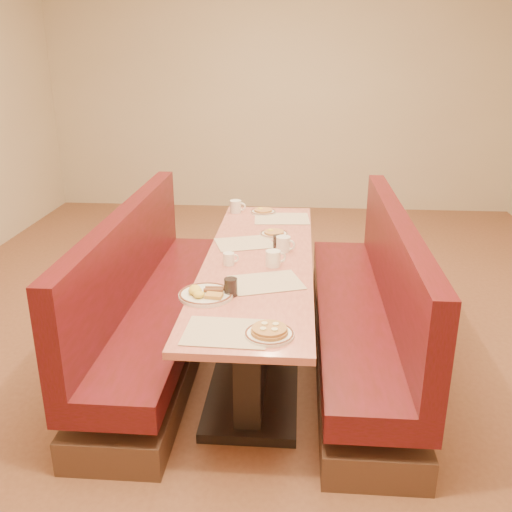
# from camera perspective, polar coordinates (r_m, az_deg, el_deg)

# --- Properties ---
(ground) EXTENTS (8.00, 8.00, 0.00)m
(ground) POSITION_cam_1_polar(r_m,az_deg,el_deg) (4.06, 0.25, -10.20)
(ground) COLOR #9E6647
(ground) RESTS_ON ground
(room_envelope) EXTENTS (6.04, 8.04, 2.82)m
(room_envelope) POSITION_cam_1_polar(r_m,az_deg,el_deg) (3.50, 0.30, 18.16)
(room_envelope) COLOR beige
(room_envelope) RESTS_ON ground
(diner_table) EXTENTS (0.70, 2.50, 0.75)m
(diner_table) POSITION_cam_1_polar(r_m,az_deg,el_deg) (3.89, 0.26, -5.44)
(diner_table) COLOR black
(diner_table) RESTS_ON ground
(booth_left) EXTENTS (0.55, 2.50, 1.05)m
(booth_left) POSITION_cam_1_polar(r_m,az_deg,el_deg) (4.01, -10.29, -5.17)
(booth_left) COLOR #4C3326
(booth_left) RESTS_ON ground
(booth_right) EXTENTS (0.55, 2.50, 1.05)m
(booth_right) POSITION_cam_1_polar(r_m,az_deg,el_deg) (3.91, 11.07, -5.87)
(booth_right) COLOR #4C3326
(booth_right) RESTS_ON ground
(placemat_near_left) EXTENTS (0.42, 0.32, 0.00)m
(placemat_near_left) POSITION_cam_1_polar(r_m,az_deg,el_deg) (2.80, -2.98, -7.60)
(placemat_near_left) COLOR beige
(placemat_near_left) RESTS_ON diner_table
(placemat_near_right) EXTENTS (0.48, 0.42, 0.00)m
(placemat_near_right) POSITION_cam_1_polar(r_m,az_deg,el_deg) (3.36, 1.03, -2.65)
(placemat_near_right) COLOR beige
(placemat_near_right) RESTS_ON diner_table
(placemat_far_left) EXTENTS (0.46, 0.40, 0.00)m
(placemat_far_left) POSITION_cam_1_polar(r_m,az_deg,el_deg) (4.02, -1.14, 1.30)
(placemat_far_left) COLOR beige
(placemat_far_left) RESTS_ON diner_table
(placemat_far_right) EXTENTS (0.46, 0.35, 0.00)m
(placemat_far_right) POSITION_cam_1_polar(r_m,az_deg,el_deg) (4.60, 2.60, 3.76)
(placemat_far_right) COLOR beige
(placemat_far_right) RESTS_ON diner_table
(pancake_plate) EXTENTS (0.24, 0.24, 0.05)m
(pancake_plate) POSITION_cam_1_polar(r_m,az_deg,el_deg) (2.76, 1.35, -7.64)
(pancake_plate) COLOR white
(pancake_plate) RESTS_ON diner_table
(eggs_plate) EXTENTS (0.30, 0.30, 0.06)m
(eggs_plate) POSITION_cam_1_polar(r_m,az_deg,el_deg) (3.18, -5.11, -3.78)
(eggs_plate) COLOR white
(eggs_plate) RESTS_ON diner_table
(extra_plate_mid) EXTENTS (0.21, 0.21, 0.04)m
(extra_plate_mid) POSITION_cam_1_polar(r_m,az_deg,el_deg) (4.20, 1.80, 2.27)
(extra_plate_mid) COLOR white
(extra_plate_mid) RESTS_ON diner_table
(extra_plate_far) EXTENTS (0.21, 0.21, 0.04)m
(extra_plate_far) POSITION_cam_1_polar(r_m,az_deg,el_deg) (4.76, 0.72, 4.49)
(extra_plate_far) COLOR white
(extra_plate_far) RESTS_ON diner_table
(coffee_mug_a) EXTENTS (0.13, 0.09, 0.10)m
(coffee_mug_a) POSITION_cam_1_polar(r_m,az_deg,el_deg) (3.60, 1.78, -0.21)
(coffee_mug_a) COLOR white
(coffee_mug_a) RESTS_ON diner_table
(coffee_mug_b) EXTENTS (0.10, 0.07, 0.08)m
(coffee_mug_b) POSITION_cam_1_polar(r_m,az_deg,el_deg) (3.63, -2.70, -0.26)
(coffee_mug_b) COLOR white
(coffee_mug_b) RESTS_ON diner_table
(coffee_mug_c) EXTENTS (0.13, 0.10, 0.10)m
(coffee_mug_c) POSITION_cam_1_polar(r_m,az_deg,el_deg) (3.86, 2.81, 1.23)
(coffee_mug_c) COLOR white
(coffee_mug_c) RESTS_ON diner_table
(coffee_mug_d) EXTENTS (0.14, 0.10, 0.10)m
(coffee_mug_d) POSITION_cam_1_polar(r_m,az_deg,el_deg) (4.77, -2.01, 5.00)
(coffee_mug_d) COLOR white
(coffee_mug_d) RESTS_ON diner_table
(soda_tumbler_near) EXTENTS (0.07, 0.07, 0.10)m
(soda_tumbler_near) POSITION_cam_1_polar(r_m,az_deg,el_deg) (3.18, -2.55, -3.13)
(soda_tumbler_near) COLOR black
(soda_tumbler_near) RESTS_ON diner_table
(soda_tumbler_mid) EXTENTS (0.07, 0.07, 0.09)m
(soda_tumbler_mid) POSITION_cam_1_polar(r_m,az_deg,el_deg) (3.91, 2.21, 1.40)
(soda_tumbler_mid) COLOR black
(soda_tumbler_mid) RESTS_ON diner_table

